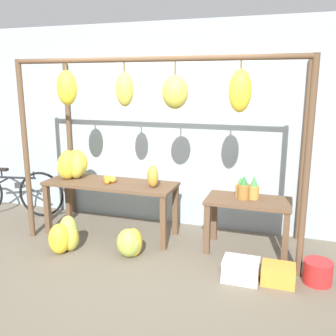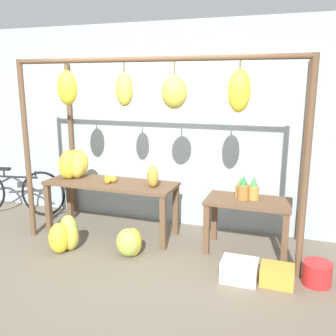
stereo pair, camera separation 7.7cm
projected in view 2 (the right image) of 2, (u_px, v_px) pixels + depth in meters
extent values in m
plane|color=#665B4C|center=(138.00, 267.00, 4.17)|extent=(20.00, 20.00, 0.00)
cube|color=#99A8B2|center=(178.00, 127.00, 5.20)|extent=(8.00, 0.08, 2.80)
cylinder|color=brown|center=(27.00, 152.00, 4.79)|extent=(0.07, 0.07, 2.28)
cylinder|color=brown|center=(306.00, 172.00, 3.71)|extent=(0.07, 0.07, 2.28)
cylinder|color=brown|center=(71.00, 140.00, 5.71)|extent=(0.07, 0.07, 2.28)
cylinder|color=brown|center=(305.00, 154.00, 4.64)|extent=(0.07, 0.07, 2.28)
cylinder|color=brown|center=(148.00, 59.00, 4.00)|extent=(3.37, 0.06, 0.06)
cylinder|color=brown|center=(66.00, 67.00, 4.34)|extent=(0.02, 0.02, 0.07)
ellipsoid|color=yellow|center=(67.00, 88.00, 4.40)|extent=(0.24, 0.22, 0.41)
cylinder|color=brown|center=(124.00, 67.00, 4.11)|extent=(0.02, 0.02, 0.10)
ellipsoid|color=gold|center=(124.00, 89.00, 4.16)|extent=(0.20, 0.18, 0.38)
cylinder|color=brown|center=(174.00, 68.00, 3.93)|extent=(0.02, 0.02, 0.14)
ellipsoid|color=gold|center=(174.00, 92.00, 3.98)|extent=(0.28, 0.25, 0.36)
cylinder|color=brown|center=(240.00, 64.00, 3.70)|extent=(0.02, 0.02, 0.08)
ellipsoid|color=yellow|center=(239.00, 91.00, 3.76)|extent=(0.23, 0.21, 0.43)
cube|color=brown|center=(111.00, 183.00, 4.94)|extent=(1.75, 0.60, 0.04)
cube|color=brown|center=(49.00, 208.00, 5.06)|extent=(0.07, 0.07, 0.68)
cube|color=brown|center=(163.00, 223.00, 4.53)|extent=(0.07, 0.07, 0.68)
cube|color=brown|center=(70.00, 198.00, 5.52)|extent=(0.07, 0.07, 0.68)
cube|color=brown|center=(176.00, 210.00, 4.99)|extent=(0.07, 0.07, 0.68)
cube|color=brown|center=(248.00, 201.00, 4.41)|extent=(0.99, 0.54, 0.04)
cube|color=brown|center=(206.00, 229.00, 4.43)|extent=(0.07, 0.07, 0.62)
cube|color=brown|center=(285.00, 240.00, 4.14)|extent=(0.07, 0.07, 0.62)
cube|color=brown|center=(214.00, 217.00, 4.83)|extent=(0.07, 0.07, 0.62)
cube|color=brown|center=(286.00, 225.00, 4.55)|extent=(0.07, 0.07, 0.62)
ellipsoid|color=gold|center=(77.00, 166.00, 5.10)|extent=(0.32, 0.32, 0.33)
ellipsoid|color=gold|center=(78.00, 163.00, 5.16)|extent=(0.35, 0.33, 0.39)
ellipsoid|color=yellow|center=(70.00, 164.00, 5.13)|extent=(0.29, 0.30, 0.37)
ellipsoid|color=gold|center=(65.00, 166.00, 5.08)|extent=(0.27, 0.26, 0.34)
ellipsoid|color=gold|center=(69.00, 164.00, 5.06)|extent=(0.31, 0.31, 0.40)
sphere|color=orange|center=(110.00, 180.00, 4.89)|extent=(0.08, 0.08, 0.08)
sphere|color=orange|center=(110.00, 180.00, 4.89)|extent=(0.08, 0.08, 0.08)
sphere|color=orange|center=(113.00, 179.00, 4.90)|extent=(0.10, 0.10, 0.10)
sphere|color=orange|center=(108.00, 181.00, 4.84)|extent=(0.07, 0.07, 0.07)
sphere|color=orange|center=(111.00, 179.00, 4.94)|extent=(0.08, 0.08, 0.08)
sphere|color=orange|center=(108.00, 179.00, 4.92)|extent=(0.08, 0.08, 0.08)
sphere|color=orange|center=(107.00, 178.00, 4.96)|extent=(0.08, 0.08, 0.08)
cylinder|color=olive|center=(244.00, 192.00, 4.43)|extent=(0.14, 0.14, 0.18)
cone|color=#428442|center=(244.00, 181.00, 4.40)|extent=(0.09, 0.09, 0.09)
cylinder|color=#B27F38|center=(253.00, 193.00, 4.41)|extent=(0.13, 0.13, 0.16)
cone|color=#428442|center=(254.00, 181.00, 4.38)|extent=(0.09, 0.09, 0.12)
cylinder|color=olive|center=(243.00, 193.00, 4.41)|extent=(0.14, 0.14, 0.16)
cone|color=#337538|center=(244.00, 181.00, 4.38)|extent=(0.09, 0.09, 0.13)
cylinder|color=#B27F38|center=(240.00, 191.00, 4.49)|extent=(0.12, 0.12, 0.15)
cone|color=#428442|center=(241.00, 181.00, 4.46)|extent=(0.08, 0.08, 0.10)
ellipsoid|color=gold|center=(70.00, 237.00, 4.56)|extent=(0.26, 0.27, 0.33)
ellipsoid|color=#9EB247|center=(69.00, 232.00, 4.60)|extent=(0.35, 0.35, 0.43)
ellipsoid|color=yellow|center=(63.00, 237.00, 4.62)|extent=(0.22, 0.24, 0.29)
ellipsoid|color=yellow|center=(60.00, 238.00, 4.48)|extent=(0.34, 0.35, 0.38)
ellipsoid|color=gold|center=(133.00, 242.00, 4.39)|extent=(0.25, 0.27, 0.35)
ellipsoid|color=#9EB247|center=(128.00, 241.00, 4.49)|extent=(0.33, 0.35, 0.29)
ellipsoid|color=#9EB247|center=(128.00, 242.00, 4.39)|extent=(0.30, 0.28, 0.34)
cube|color=silver|center=(239.00, 270.00, 3.87)|extent=(0.37, 0.28, 0.22)
cylinder|color=#AD2323|center=(317.00, 273.00, 3.79)|extent=(0.29, 0.29, 0.24)
torus|color=black|center=(43.00, 194.00, 5.69)|extent=(0.69, 0.17, 0.70)
cylinder|color=black|center=(12.00, 177.00, 5.70)|extent=(0.82, 0.19, 0.03)
cylinder|color=black|center=(27.00, 185.00, 5.70)|extent=(0.49, 0.12, 0.27)
cylinder|color=black|center=(4.00, 173.00, 5.71)|extent=(0.02, 0.02, 0.10)
cube|color=black|center=(4.00, 169.00, 5.69)|extent=(0.21, 0.12, 0.04)
cylinder|color=black|center=(35.00, 174.00, 5.64)|extent=(0.02, 0.02, 0.10)
ellipsoid|color=#B2993D|center=(153.00, 175.00, 4.76)|extent=(0.13, 0.14, 0.26)
ellipsoid|color=gold|center=(153.00, 176.00, 4.67)|extent=(0.21, 0.22, 0.28)
cube|color=orange|center=(277.00, 275.00, 3.79)|extent=(0.33, 0.25, 0.20)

